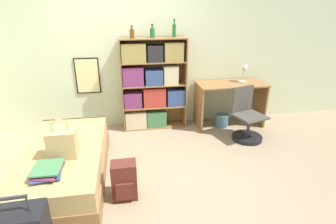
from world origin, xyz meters
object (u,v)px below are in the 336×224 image
(bookcase, at_px, (152,85))
(bottle_brown, at_px, (152,32))
(desk_lamp, at_px, (245,69))
(desk, at_px, (230,96))
(bed, at_px, (66,163))
(bottle_green, at_px, (132,33))
(waste_bin, at_px, (222,120))
(handbag, at_px, (62,143))
(backpack, at_px, (124,181))
(desk_chair, at_px, (246,123))
(bottle_clear, at_px, (174,30))
(book_stack_on_bed, at_px, (47,170))

(bookcase, relative_size, bottle_brown, 7.34)
(desk_lamp, bearing_deg, desk, -169.88)
(bed, bearing_deg, bottle_green, 55.58)
(desk, height_order, waste_bin, desk)
(bookcase, xyz_separation_m, desk, (1.37, -0.13, -0.24))
(handbag, relative_size, backpack, 1.03)
(desk_lamp, bearing_deg, handbag, -151.36)
(handbag, xyz_separation_m, desk, (2.52, 1.47, -0.08))
(bed, xyz_separation_m, bookcase, (1.21, 1.38, 0.55))
(desk_chair, bearing_deg, bed, -165.65)
(bed, distance_m, handbag, 0.45)
(waste_bin, bearing_deg, desk_lamp, 14.36)
(bottle_clear, bearing_deg, bookcase, -175.47)
(desk_lamp, bearing_deg, bookcase, 177.19)
(bottle_brown, height_order, bottle_clear, bottle_clear)
(bottle_green, height_order, backpack, bottle_green)
(book_stack_on_bed, relative_size, bottle_green, 2.06)
(desk_chair, bearing_deg, bottle_green, 158.93)
(bottle_clear, xyz_separation_m, waste_bin, (0.84, -0.21, -1.54))
(desk, bearing_deg, handbag, -149.75)
(book_stack_on_bed, bearing_deg, waste_bin, 35.05)
(desk, xyz_separation_m, desk_lamp, (0.25, 0.05, 0.46))
(bookcase, distance_m, bottle_brown, 0.85)
(bookcase, relative_size, waste_bin, 6.49)
(bookcase, height_order, desk_lamp, bookcase)
(bed, distance_m, book_stack_on_bed, 0.61)
(bottle_clear, relative_size, desk_chair, 0.34)
(desk_chair, distance_m, backpack, 2.26)
(handbag, bearing_deg, bottle_clear, 46.60)
(bottle_brown, relative_size, waste_bin, 0.88)
(desk, relative_size, waste_bin, 4.95)
(bottle_clear, bearing_deg, waste_bin, -14.17)
(book_stack_on_bed, distance_m, bottle_brown, 2.56)
(backpack, bearing_deg, desk_chair, 30.21)
(desk_chair, xyz_separation_m, backpack, (-1.95, -1.14, -0.04))
(desk_lamp, relative_size, desk_chair, 0.42)
(book_stack_on_bed, distance_m, desk_chair, 2.96)
(bed, distance_m, desk_lamp, 3.21)
(bookcase, bearing_deg, desk, -5.22)
(desk_lamp, xyz_separation_m, waste_bin, (-0.40, -0.10, -0.89))
(waste_bin, bearing_deg, book_stack_on_bed, -144.95)
(bed, relative_size, desk, 1.55)
(book_stack_on_bed, relative_size, desk_chair, 0.46)
(handbag, distance_m, bottle_clear, 2.47)
(backpack, bearing_deg, bottle_clear, 64.32)
(bottle_green, xyz_separation_m, desk_lamp, (1.91, -0.05, -0.62))
(bottle_green, height_order, bottle_brown, bottle_brown)
(bed, bearing_deg, waste_bin, 26.11)
(bed, distance_m, waste_bin, 2.72)
(bottle_brown, xyz_separation_m, desk, (1.34, -0.12, -1.09))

